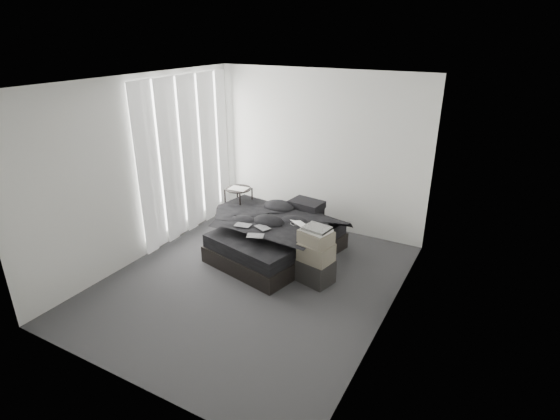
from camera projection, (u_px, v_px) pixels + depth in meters
The scene contains 25 objects.
floor at pixel (251, 281), 5.87m from camera, with size 3.60×4.20×0.01m, color #333336.
ceiling at pixel (246, 81), 4.87m from camera, with size 3.60×4.20×0.01m, color white.
wall_back at pixel (319, 152), 7.07m from camera, with size 3.60×0.01×2.60m, color silver.
wall_front at pixel (115, 266), 3.67m from camera, with size 3.60×0.01×2.60m, color silver.
wall_left at pixel (141, 170), 6.17m from camera, with size 0.01×4.20×2.60m, color silver.
wall_right at pixel (394, 219), 4.57m from camera, with size 0.01×4.20×2.60m, color silver.
window_left at pixel (184, 152), 6.87m from camera, with size 0.02×2.00×2.30m, color white.
curtain_left at pixel (187, 157), 6.87m from camera, with size 0.06×2.12×2.48m, color white.
bed at pixel (277, 247), 6.53m from camera, with size 1.35×1.79×0.24m, color black.
mattress at pixel (277, 234), 6.45m from camera, with size 1.30×1.73×0.19m, color black.
duvet at pixel (275, 223), 6.34m from camera, with size 1.32×1.53×0.21m, color black.
pillow_lower at pixel (304, 210), 6.90m from camera, with size 0.54×0.36×0.12m, color black.
pillow_upper at pixel (307, 204), 6.80m from camera, with size 0.50×0.35×0.11m, color black.
laptop at pixel (296, 220), 6.16m from camera, with size 0.29×0.18×0.02m, color silver.
comic_a at pixel (243, 221), 6.13m from camera, with size 0.23×0.15×0.01m, color black.
comic_b at pixel (263, 223), 6.06m from camera, with size 0.23×0.15×0.01m, color black.
comic_c at pixel (255, 231), 5.81m from camera, with size 0.23×0.15×0.01m, color black.
side_stand at pixel (239, 210), 7.18m from camera, with size 0.41×0.41×0.76m, color black.
papers at pixel (238, 189), 7.02m from camera, with size 0.29×0.22×0.02m, color white.
floor_books at pixel (226, 225), 7.40m from camera, with size 0.12×0.17×0.12m, color black.
box_lower at pixel (315, 271), 5.81m from camera, with size 0.44×0.34×0.32m, color black.
box_mid at pixel (316, 252), 5.69m from camera, with size 0.41×0.32×0.25m, color #655E50.
box_upper at pixel (316, 237), 5.63m from camera, with size 0.39×0.32×0.17m, color #655E50.
art_book_white at pixel (317, 230), 5.58m from camera, with size 0.33×0.27×0.03m, color silver.
art_book_snake at pixel (317, 228), 5.56m from camera, with size 0.32×0.26×0.03m, color silver.
Camera 1 is at (2.77, -4.24, 3.14)m, focal length 28.00 mm.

